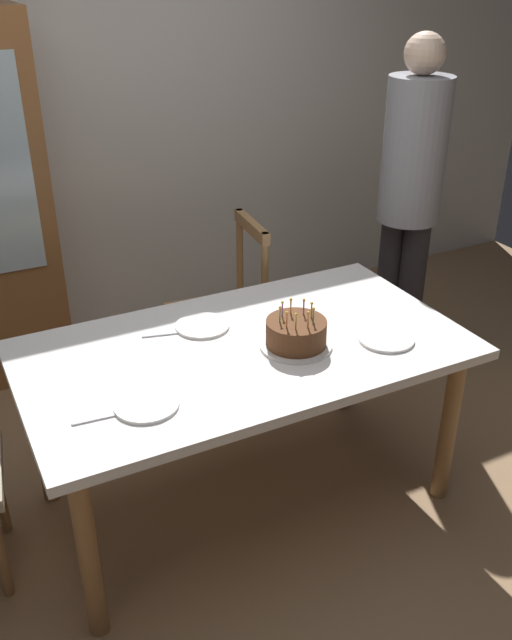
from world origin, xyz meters
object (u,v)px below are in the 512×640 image
at_px(dining_table, 245,365).
at_px(person_guest, 410,190).
at_px(plate_near_celebrant, 146,404).
at_px(plate_far_side, 202,326).
at_px(plate_near_guest, 386,339).
at_px(birthday_cake, 296,334).
at_px(chair_spindle_back, 221,316).

relative_size(dining_table, person_guest, 0.96).
height_order(dining_table, plate_near_celebrant, plate_near_celebrant).
xyz_separation_m(dining_table, plate_far_side, (-0.09, 0.21, 0.09)).
xyz_separation_m(plate_near_celebrant, plate_near_guest, (0.99, 0.00, 0.00)).
height_order(birthday_cake, plate_near_celebrant, birthday_cake).
bearing_deg(person_guest, plate_near_celebrant, -154.07).
bearing_deg(chair_spindle_back, person_guest, -9.05).
height_order(birthday_cake, plate_far_side, birthday_cake).
bearing_deg(chair_spindle_back, plate_near_celebrant, -125.77).
xyz_separation_m(plate_far_side, person_guest, (1.35, 0.42, 0.26)).
bearing_deg(person_guest, chair_spindle_back, 170.95).
height_order(plate_far_side, plate_near_guest, same).
relative_size(dining_table, chair_spindle_back, 1.80).
bearing_deg(birthday_cake, plate_near_celebrant, -169.66).
bearing_deg(plate_far_side, person_guest, 17.15).
height_order(plate_near_celebrant, chair_spindle_back, chair_spindle_back).
relative_size(birthday_cake, chair_spindle_back, 0.29).
relative_size(birthday_cake, person_guest, 0.16).
bearing_deg(birthday_cake, person_guest, 33.65).
relative_size(plate_near_guest, chair_spindle_back, 0.23).
bearing_deg(chair_spindle_back, dining_table, -107.71).
xyz_separation_m(birthday_cake, plate_near_celebrant, (-0.64, -0.12, -0.05)).
relative_size(dining_table, plate_far_side, 7.79).
distance_m(dining_table, person_guest, 1.46).
bearing_deg(person_guest, plate_far_side, -162.85).
height_order(chair_spindle_back, person_guest, person_guest).
bearing_deg(plate_near_celebrant, birthday_cake, 10.34).
distance_m(chair_spindle_back, person_guest, 1.17).
distance_m(plate_near_celebrant, chair_spindle_back, 1.27).
xyz_separation_m(plate_far_side, chair_spindle_back, (0.34, 0.58, -0.30)).
bearing_deg(chair_spindle_back, plate_near_guest, -75.42).
bearing_deg(plate_near_celebrant, dining_table, 24.39).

